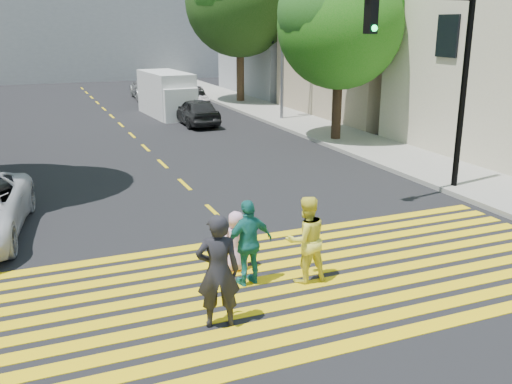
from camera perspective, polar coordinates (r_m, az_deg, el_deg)
ground at (r=10.50m, az=6.37°, el=-11.72°), size 120.00×120.00×0.00m
sidewalk_right at (r=26.94m, az=7.07°, el=6.00°), size 3.00×60.00×0.15m
crosswalk at (r=11.50m, az=3.31°, el=-8.96°), size 13.40×5.30×0.01m
lane_line at (r=31.29m, az=-13.81°, el=6.98°), size 0.12×34.40×0.01m
building_right_tan at (r=33.38m, az=14.06°, el=16.17°), size 10.00×10.00×10.00m
building_right_grey at (r=42.78m, az=5.04°, el=16.56°), size 10.00×10.00×10.00m
backdrop_block at (r=56.25m, az=-18.53°, el=16.81°), size 30.00×8.00×12.00m
tree_right_near at (r=24.65m, az=8.55°, el=16.80°), size 5.89×5.41×7.59m
pedestrian_man at (r=9.57m, az=-3.82°, el=-7.91°), size 0.82×0.64×2.00m
pedestrian_woman at (r=11.25m, az=5.02°, el=-4.75°), size 0.87×0.69×1.76m
pedestrian_child at (r=11.80m, az=-1.98°, el=-4.93°), size 0.63×0.42×1.27m
pedestrian_extra at (r=11.08m, az=-0.71°, el=-5.11°), size 1.07×0.57×1.73m
dark_car_near at (r=29.05m, az=-6.00°, el=8.00°), size 1.62×3.98×1.35m
silver_car at (r=39.75m, az=-10.73°, el=10.18°), size 2.38×5.19×1.47m
dark_car_parked at (r=34.61m, az=-6.46°, el=9.29°), size 1.53×3.94×1.28m
white_van at (r=32.08m, az=-8.82°, el=9.52°), size 2.22×5.17×2.38m
traffic_signal at (r=17.14m, az=17.96°, el=12.22°), size 4.06×0.97×6.01m
street_lamp at (r=29.80m, az=2.35°, el=17.31°), size 2.11×0.25×9.33m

